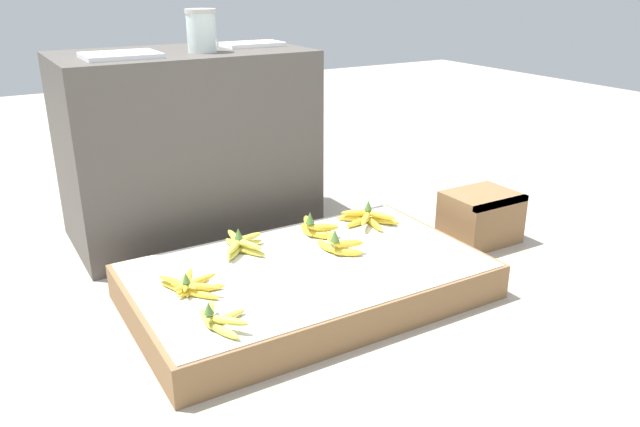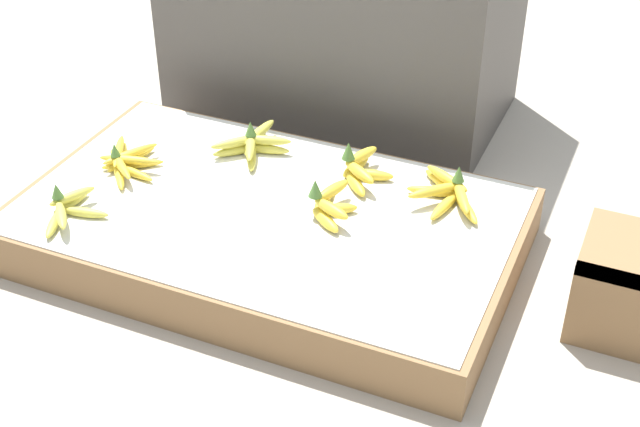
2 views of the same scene
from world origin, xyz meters
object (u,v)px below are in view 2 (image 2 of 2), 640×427
Objects in this scene: banana_bunch_back_midleft at (252,144)px; banana_bunch_back_midright at (359,169)px; banana_bunch_middle_left at (125,161)px; banana_bunch_middle_midright at (328,204)px; banana_bunch_front_left at (68,208)px; banana_bunch_back_right at (448,192)px.

banana_bunch_back_midright is at bearing -1.63° from banana_bunch_back_midleft.
banana_bunch_back_midleft is at bearing 37.52° from banana_bunch_middle_left.
banana_bunch_middle_midright is at bearing -93.33° from banana_bunch_back_midright.
banana_bunch_back_right is (0.84, 0.44, 0.00)m from banana_bunch_front_left.
banana_bunch_middle_left is 0.35m from banana_bunch_back_midleft.
banana_bunch_back_midright is (0.01, 0.18, 0.00)m from banana_bunch_middle_midright.
banana_bunch_middle_midright is 0.36m from banana_bunch_back_midleft.
banana_bunch_back_midleft is (0.28, 0.46, 0.00)m from banana_bunch_front_left.
banana_bunch_back_midright is 0.91× the size of banana_bunch_back_right.
banana_bunch_back_midleft is 0.32m from banana_bunch_back_midright.
banana_bunch_middle_left is at bearing -166.99° from banana_bunch_back_right.
banana_bunch_front_left reaches higher than banana_bunch_middle_left.
banana_bunch_back_right is at bearing 13.01° from banana_bunch_middle_left.
banana_bunch_back_midleft is (0.27, 0.21, 0.01)m from banana_bunch_middle_left.
banana_bunch_back_midright is 0.24m from banana_bunch_back_right.
banana_bunch_back_midleft is at bearing 59.08° from banana_bunch_front_left.
banana_bunch_back_midleft is 0.56m from banana_bunch_back_right.
banana_bunch_middle_midright is 0.94× the size of banana_bunch_back_midright.
banana_bunch_back_midright reaches higher than banana_bunch_front_left.
banana_bunch_front_left is 0.25m from banana_bunch_middle_left.
banana_bunch_back_right is (0.26, 0.18, -0.00)m from banana_bunch_middle_midright.
banana_bunch_front_left is 1.12× the size of banana_bunch_middle_midright.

